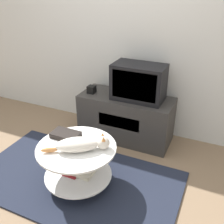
# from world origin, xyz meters

# --- Properties ---
(ground_plane) EXTENTS (12.00, 12.00, 0.00)m
(ground_plane) POSITION_xyz_m (0.00, 0.00, 0.00)
(ground_plane) COLOR #7F664C
(wall_back) EXTENTS (8.00, 0.05, 2.60)m
(wall_back) POSITION_xyz_m (0.00, 1.26, 1.30)
(wall_back) COLOR silver
(wall_back) RESTS_ON ground_plane
(rug) EXTENTS (2.00, 1.12, 0.02)m
(rug) POSITION_xyz_m (0.00, 0.00, 0.01)
(rug) COLOR #1E2333
(rug) RESTS_ON ground_plane
(tv_stand) EXTENTS (1.10, 0.46, 0.55)m
(tv_stand) POSITION_xyz_m (0.15, 0.94, 0.27)
(tv_stand) COLOR #33302D
(tv_stand) RESTS_ON ground_plane
(tv) EXTENTS (0.58, 0.33, 0.40)m
(tv) POSITION_xyz_m (0.29, 0.95, 0.75)
(tv) COLOR black
(tv) RESTS_ON tv_stand
(speaker) EXTENTS (0.09, 0.09, 0.09)m
(speaker) POSITION_xyz_m (-0.28, 0.89, 0.59)
(speaker) COLOR black
(speaker) RESTS_ON tv_stand
(coffee_table) EXTENTS (0.72, 0.72, 0.43)m
(coffee_table) POSITION_xyz_m (0.06, -0.04, 0.29)
(coffee_table) COLOR #B2B2B7
(coffee_table) RESTS_ON rug
(dvd_box) EXTENTS (0.26, 0.16, 0.05)m
(dvd_box) POSITION_xyz_m (-0.11, 0.06, 0.47)
(dvd_box) COLOR black
(dvd_box) RESTS_ON coffee_table
(cat) EXTENTS (0.52, 0.36, 0.14)m
(cat) POSITION_xyz_m (0.13, -0.06, 0.51)
(cat) COLOR silver
(cat) RESTS_ON coffee_table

